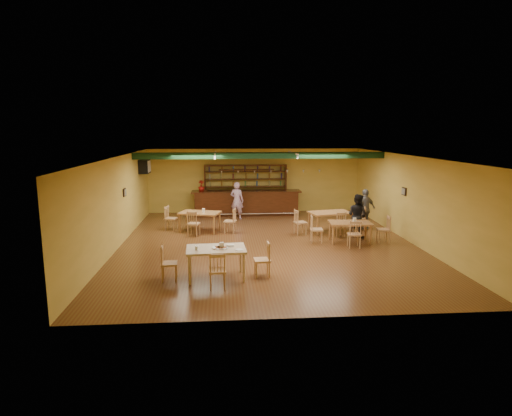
{
  "coord_description": "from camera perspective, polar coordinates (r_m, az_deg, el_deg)",
  "views": [
    {
      "loc": [
        -1.5,
        -14.35,
        3.87
      ],
      "look_at": [
        -0.35,
        0.6,
        1.15
      ],
      "focal_mm": 30.26,
      "sensor_mm": 36.0,
      "label": 1
    }
  ],
  "objects": [
    {
      "name": "side_plate",
      "position": [
        11.16,
        -2.21,
        -5.53
      ],
      "size": [
        0.23,
        0.23,
        0.01
      ],
      "primitive_type": "cylinder",
      "rotation": [
        0.0,
        0.0,
        0.05
      ],
      "color": "white",
      "rests_on": "near_table"
    },
    {
      "name": "poinsettia",
      "position": [
        19.68,
        -7.24,
        2.93
      ],
      "size": [
        0.36,
        0.36,
        0.5
      ],
      "primitive_type": "imported",
      "rotation": [
        0.0,
        0.0,
        0.35
      ],
      "color": "#9B160E",
      "rests_on": "bar_counter"
    },
    {
      "name": "napkin_stack",
      "position": [
        11.58,
        -3.39,
        -4.91
      ],
      "size": [
        0.21,
        0.17,
        0.03
      ],
      "primitive_type": "cube",
      "rotation": [
        0.0,
        0.0,
        -0.09
      ],
      "color": "white",
      "rests_on": "near_table"
    },
    {
      "name": "dining_table_a",
      "position": [
        16.79,
        -7.4,
        -1.81
      ],
      "size": [
        1.71,
        1.3,
        0.76
      ],
      "primitive_type": "cube",
      "rotation": [
        0.0,
        0.0,
        -0.29
      ],
      "color": "#A66D3B",
      "rests_on": "ground"
    },
    {
      "name": "bar_counter",
      "position": [
        19.8,
        -1.28,
        0.67
      ],
      "size": [
        4.98,
        0.85,
        1.13
      ],
      "primitive_type": "cube",
      "color": "#33180A",
      "rests_on": "ground"
    },
    {
      "name": "near_table",
      "position": [
        11.49,
        -5.27,
        -7.28
      ],
      "size": [
        1.58,
        1.06,
        0.82
      ],
      "primitive_type": "cube",
      "rotation": [
        0.0,
        0.0,
        0.05
      ],
      "color": "tan",
      "rests_on": "ground"
    },
    {
      "name": "picture_left",
      "position": [
        15.88,
        -16.99,
        1.98
      ],
      "size": [
        0.04,
        0.34,
        0.28
      ],
      "primitive_type": "cube",
      "color": "black",
      "rests_on": "wall_left"
    },
    {
      "name": "parmesan_shaker",
      "position": [
        11.22,
        -7.86,
        -5.28
      ],
      "size": [
        0.08,
        0.08,
        0.11
      ],
      "primitive_type": "cylinder",
      "rotation": [
        0.0,
        0.0,
        0.05
      ],
      "color": "#EAE5C6",
      "rests_on": "near_table"
    },
    {
      "name": "pizza_server",
      "position": [
        11.42,
        -3.92,
        -5.13
      ],
      "size": [
        0.32,
        0.1,
        0.0
      ],
      "primitive_type": "cube",
      "rotation": [
        0.0,
        0.0,
        -0.02
      ],
      "color": "silver",
      "rests_on": "pizza_tray"
    },
    {
      "name": "track_rail_left",
      "position": [
        17.77,
        -5.41,
        7.24
      ],
      "size": [
        0.05,
        2.5,
        0.05
      ],
      "primitive_type": "cube",
      "color": "white",
      "rests_on": "ceiling"
    },
    {
      "name": "ac_unit",
      "position": [
        18.9,
        -14.51,
        5.34
      ],
      "size": [
        0.34,
        0.7,
        0.48
      ],
      "primitive_type": "cube",
      "color": "white",
      "rests_on": "wall_left"
    },
    {
      "name": "patron_bar",
      "position": [
        18.93,
        -2.54,
        1.0
      ],
      "size": [
        0.7,
        0.58,
        1.64
      ],
      "primitive_type": "imported",
      "rotation": [
        0.0,
        0.0,
        2.77
      ],
      "color": "#934BA2",
      "rests_on": "ground"
    },
    {
      "name": "dining_table_d",
      "position": [
        15.4,
        12.29,
        -3.14
      ],
      "size": [
        1.5,
        0.98,
        0.72
      ],
      "primitive_type": "cube",
      "rotation": [
        0.0,
        0.0,
        -0.08
      ],
      "color": "#A66D3B",
      "rests_on": "ground"
    },
    {
      "name": "pizza_tray",
      "position": [
        11.37,
        -4.75,
        -5.26
      ],
      "size": [
        0.49,
        0.49,
        0.01
      ],
      "primitive_type": "cylinder",
      "rotation": [
        0.0,
        0.0,
        0.27
      ],
      "color": "silver",
      "rests_on": "near_table"
    },
    {
      "name": "back_bar_hutch",
      "position": [
        20.34,
        -1.39,
        2.57
      ],
      "size": [
        3.85,
        0.4,
        2.28
      ],
      "primitive_type": "cube",
      "color": "#33180A",
      "rests_on": "ground"
    },
    {
      "name": "track_rail_right",
      "position": [
        18.01,
        4.91,
        7.28
      ],
      "size": [
        0.05,
        2.5,
        0.05
      ],
      "primitive_type": "cube",
      "color": "white",
      "rests_on": "ceiling"
    },
    {
      "name": "picture_right",
      "position": [
        16.34,
        18.98,
        2.09
      ],
      "size": [
        0.04,
        0.34,
        0.28
      ],
      "primitive_type": "cube",
      "color": "black",
      "rests_on": "wall_right"
    },
    {
      "name": "patron_right_b",
      "position": [
        17.54,
        14.24,
        -0.14
      ],
      "size": [
        1.01,
        0.72,
        1.59
      ],
      "primitive_type": "imported",
      "rotation": [
        0.0,
        0.0,
        3.54
      ],
      "color": "slate",
      "rests_on": "ground"
    },
    {
      "name": "dining_table_b",
      "position": [
        16.78,
        9.76,
        -1.83
      ],
      "size": [
        1.73,
        1.25,
        0.78
      ],
      "primitive_type": "cube",
      "rotation": [
        0.0,
        0.0,
        0.22
      ],
      "color": "#A66D3B",
      "rests_on": "ground"
    },
    {
      "name": "ceiling_beam",
      "position": [
        17.24,
        0.6,
        6.96
      ],
      "size": [
        10.0,
        0.3,
        0.25
      ],
      "primitive_type": "cube",
      "color": "black",
      "rests_on": "ceiling"
    },
    {
      "name": "patron_right_a",
      "position": [
        16.17,
        13.24,
        -0.97
      ],
      "size": [
        0.95,
        0.97,
        1.58
      ],
      "primitive_type": "imported",
      "rotation": [
        0.0,
        0.0,
        2.28
      ],
      "color": "black",
      "rests_on": "ground"
    },
    {
      "name": "floor",
      "position": [
        14.94,
        1.52,
        -4.74
      ],
      "size": [
        12.0,
        12.0,
        0.0
      ],
      "primitive_type": "plane",
      "color": "brown",
      "rests_on": "ground"
    }
  ]
}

